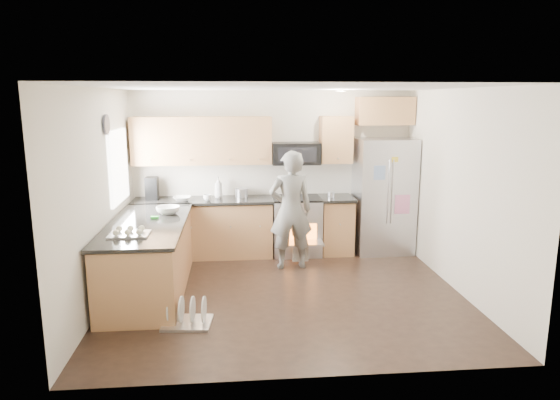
{
  "coord_description": "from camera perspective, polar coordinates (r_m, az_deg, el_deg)",
  "views": [
    {
      "loc": [
        -0.63,
        -6.05,
        2.46
      ],
      "look_at": [
        -0.02,
        0.5,
        1.13
      ],
      "focal_mm": 32.0,
      "sensor_mm": 36.0,
      "label": 1
    }
  ],
  "objects": [
    {
      "name": "stove_range",
      "position": [
        8.0,
        1.87,
        -1.46
      ],
      "size": [
        0.76,
        0.97,
        1.79
      ],
      "color": "#B7B7BC",
      "rests_on": "ground"
    },
    {
      "name": "room_shell",
      "position": [
        6.14,
        0.28,
        4.07
      ],
      "size": [
        4.54,
        4.04,
        2.62
      ],
      "color": "beige",
      "rests_on": "ground"
    },
    {
      "name": "dish_rack",
      "position": [
        5.79,
        -10.56,
        -13.0
      ],
      "size": [
        0.57,
        0.47,
        0.33
      ],
      "rotation": [
        0.0,
        0.0,
        -0.1
      ],
      "color": "#B7B7BC",
      "rests_on": "ground"
    },
    {
      "name": "refrigerator",
      "position": [
        8.25,
        11.71,
        0.47
      ],
      "size": [
        0.92,
        0.73,
        1.85
      ],
      "rotation": [
        0.0,
        0.0,
        0.02
      ],
      "color": "#B7B7BC",
      "rests_on": "ground"
    },
    {
      "name": "peninsula",
      "position": [
        6.7,
        -14.76,
        -6.31
      ],
      "size": [
        0.96,
        2.36,
        1.03
      ],
      "color": "#AB6F44",
      "rests_on": "ground"
    },
    {
      "name": "back_cabinet_run",
      "position": [
        7.94,
        -4.89,
        0.52
      ],
      "size": [
        4.45,
        0.64,
        2.5
      ],
      "color": "#AB6F44",
      "rests_on": "ground"
    },
    {
      "name": "ground",
      "position": [
        6.56,
        0.61,
        -10.62
      ],
      "size": [
        4.5,
        4.5,
        0.0
      ],
      "primitive_type": "plane",
      "color": "black",
      "rests_on": "ground"
    },
    {
      "name": "person",
      "position": [
        7.29,
        1.24,
        -1.16
      ],
      "size": [
        0.66,
        0.46,
        1.75
      ],
      "primitive_type": "imported",
      "rotation": [
        0.0,
        0.0,
        3.21
      ],
      "color": "slate",
      "rests_on": "ground"
    }
  ]
}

